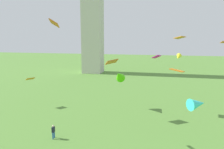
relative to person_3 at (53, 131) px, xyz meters
name	(u,v)px	position (x,y,z in m)	size (l,w,h in m)	color
person_3	(53,131)	(0.00, 0.00, 0.00)	(0.25, 0.51, 1.65)	#235693
kite_flying_0	(54,23)	(0.28, 0.88, 12.19)	(1.37, 1.59, 1.02)	#D85F10
kite_flying_1	(157,57)	(11.42, 11.59, 7.65)	(1.47, 1.71, 0.72)	#BA0B8A
kite_flying_2	(180,38)	(15.04, 16.43, 10.38)	(2.01, 1.97, 0.59)	orange
kite_flying_3	(224,42)	(21.01, 13.27, 9.81)	(1.09, 0.93, 0.33)	#C8681C
kite_flying_4	(178,57)	(14.68, 13.00, 7.51)	(1.09, 1.43, 1.11)	yellow
kite_flying_6	(119,76)	(5.73, 12.14, 4.47)	(1.71, 2.65, 2.32)	#4AD50B
kite_flying_7	(197,104)	(16.00, 2.48, 3.43)	(2.39, 2.20, 1.41)	#3AEDE1
kite_flying_8	(112,62)	(5.28, 8.17, 7.15)	(1.94, 1.94, 0.92)	#BC6923
kite_flying_9	(177,70)	(14.05, 7.12, 6.39)	(2.04, 1.76, 0.46)	orange
kite_flying_10	(30,79)	(-8.94, 10.81, 3.68)	(1.52, 1.59, 0.48)	#C37F1B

